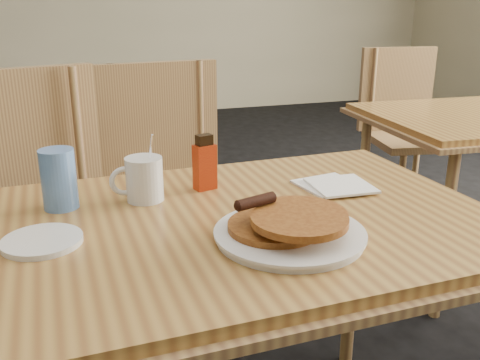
# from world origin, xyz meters

# --- Properties ---
(main_table) EXTENTS (1.27, 0.88, 0.75)m
(main_table) POSITION_xyz_m (0.00, 0.06, 0.71)
(main_table) COLOR #AA7E3C
(main_table) RESTS_ON floor
(chair_main_far) EXTENTS (0.50, 0.50, 1.01)m
(chair_main_far) POSITION_xyz_m (-0.01, 0.84, 0.60)
(chair_main_far) COLOR #A6834E
(chair_main_far) RESTS_ON floor
(chair_neighbor_far) EXTENTS (0.51, 0.51, 0.97)m
(chair_neighbor_far) POSITION_xyz_m (1.51, 1.55, 0.58)
(chair_neighbor_far) COLOR #A6834E
(chair_neighbor_far) RESTS_ON floor
(chair_wall_extra) EXTENTS (0.58, 0.59, 1.04)m
(chair_wall_extra) POSITION_xyz_m (-0.47, 0.54, 0.62)
(chair_wall_extra) COLOR #A6834E
(chair_wall_extra) RESTS_ON floor
(pancake_plate) EXTENTS (0.31, 0.31, 0.09)m
(pancake_plate) POSITION_xyz_m (0.08, -0.08, 0.77)
(pancake_plate) COLOR silver
(pancake_plate) RESTS_ON main_table
(coffee_mug) EXTENTS (0.13, 0.09, 0.17)m
(coffee_mug) POSITION_xyz_m (-0.17, 0.24, 0.81)
(coffee_mug) COLOR silver
(coffee_mug) RESTS_ON main_table
(syrup_bottle) EXTENTS (0.06, 0.05, 0.15)m
(syrup_bottle) POSITION_xyz_m (-0.01, 0.27, 0.82)
(syrup_bottle) COLOR #760707
(syrup_bottle) RESTS_ON main_table
(napkin_stack) EXTENTS (0.19, 0.19, 0.01)m
(napkin_stack) POSITION_xyz_m (0.32, 0.17, 0.76)
(napkin_stack) COLOR white
(napkin_stack) RESTS_ON main_table
(blue_tumbler) EXTENTS (0.10, 0.10, 0.14)m
(blue_tumbler) POSITION_xyz_m (-0.37, 0.25, 0.82)
(blue_tumbler) COLOR #5785CD
(blue_tumbler) RESTS_ON main_table
(side_saucer) EXTENTS (0.20, 0.20, 0.01)m
(side_saucer) POSITION_xyz_m (-0.41, 0.05, 0.76)
(side_saucer) COLOR silver
(side_saucer) RESTS_ON main_table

